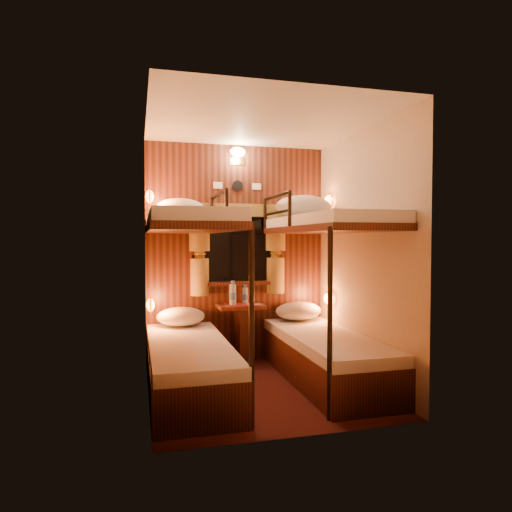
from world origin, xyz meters
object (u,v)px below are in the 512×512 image
object	(u,v)px
bunk_left	(189,330)
bottle_right	(245,296)
bottle_left	(233,295)
bunk_right	(325,323)
table	(241,326)

from	to	relation	value
bunk_left	bottle_right	distance (m)	1.05
bunk_left	bottle_left	world-z (taller)	bunk_left
bunk_right	bottle_left	xyz separation A→B (m)	(-0.74, 0.75, 0.21)
bottle_left	table	bearing A→B (deg)	19.70
table	bottle_left	bearing A→B (deg)	-160.30
table	bottle_right	xyz separation A→B (m)	(0.04, -0.01, 0.33)
bunk_left	bunk_right	xyz separation A→B (m)	(1.30, 0.00, 0.00)
bottle_left	bottle_right	xyz separation A→B (m)	(0.14, 0.03, -0.02)
bunk_right	bottle_left	size ratio (longest dim) A/B	7.17
table	bottle_left	size ratio (longest dim) A/B	2.47
bunk_left	bottle_left	distance (m)	0.95
table	bottle_right	bearing A→B (deg)	-10.70
bottle_right	bunk_left	bearing A→B (deg)	-131.84
bunk_left	bottle_left	xyz separation A→B (m)	(0.55, 0.75, 0.21)
bunk_right	table	distance (m)	1.02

